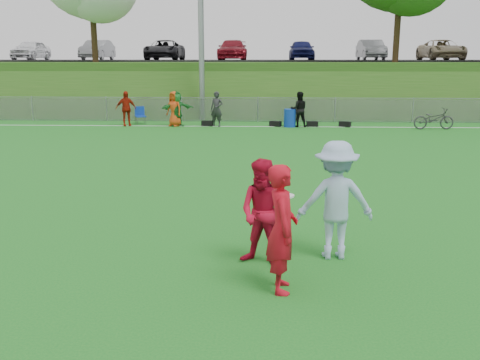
# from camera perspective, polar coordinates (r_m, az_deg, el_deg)

# --- Properties ---
(ground) EXTENTS (120.00, 120.00, 0.00)m
(ground) POSITION_cam_1_polar(r_m,az_deg,el_deg) (8.68, 0.24, -9.47)
(ground) COLOR #166B1E
(ground) RESTS_ON ground
(sideline_far) EXTENTS (60.00, 0.10, 0.01)m
(sideline_far) POSITION_cam_1_polar(r_m,az_deg,el_deg) (26.23, 1.84, 5.73)
(sideline_far) COLOR white
(sideline_far) RESTS_ON ground
(fence) EXTENTS (58.00, 0.06, 1.30)m
(fence) POSITION_cam_1_polar(r_m,az_deg,el_deg) (28.14, 1.91, 7.54)
(fence) COLOR gray
(fence) RESTS_ON ground
(berm) EXTENTS (120.00, 18.00, 3.00)m
(berm) POSITION_cam_1_polar(r_m,az_deg,el_deg) (39.06, 2.12, 10.31)
(berm) COLOR #285818
(berm) RESTS_ON ground
(parking_lot) EXTENTS (120.00, 12.00, 0.10)m
(parking_lot) POSITION_cam_1_polar(r_m,az_deg,el_deg) (41.02, 2.16, 12.60)
(parking_lot) COLOR black
(parking_lot) RESTS_ON berm
(car_row) EXTENTS (32.04, 5.18, 1.44)m
(car_row) POSITION_cam_1_polar(r_m,az_deg,el_deg) (40.04, 0.44, 13.71)
(car_row) COLOR white
(car_row) RESTS_ON parking_lot
(spectator_row) EXTENTS (9.42, 1.06, 1.69)m
(spectator_row) POSITION_cam_1_polar(r_m,az_deg,el_deg) (26.33, -4.47, 7.57)
(spectator_row) COLOR #A21A0B
(spectator_row) RESTS_ON ground
(gear_bags) EXTENTS (7.32, 0.50, 0.26)m
(gear_bags) POSITION_cam_1_polar(r_m,az_deg,el_deg) (26.33, 4.79, 5.99)
(gear_bags) COLOR black
(gear_bags) RESTS_ON ground
(player_red_left) EXTENTS (0.47, 0.70, 1.87)m
(player_red_left) POSITION_cam_1_polar(r_m,az_deg,el_deg) (7.65, 4.51, -5.19)
(player_red_left) COLOR red
(player_red_left) RESTS_ON ground
(player_red_center) EXTENTS (1.04, 0.94, 1.75)m
(player_red_center) POSITION_cam_1_polar(r_m,az_deg,el_deg) (8.58, 2.62, -3.55)
(player_red_center) COLOR red
(player_red_center) RESTS_ON ground
(player_blue) EXTENTS (1.33, 0.82, 1.99)m
(player_blue) POSITION_cam_1_polar(r_m,az_deg,el_deg) (9.02, 10.15, -2.13)
(player_blue) COLOR #A0BBDF
(player_blue) RESTS_ON ground
(frisbee) EXTENTS (0.29, 0.29, 0.03)m
(frisbee) POSITION_cam_1_polar(r_m,az_deg,el_deg) (8.59, 4.87, -1.68)
(frisbee) COLOR white
(frisbee) RESTS_ON ground
(recycling_bin) EXTENTS (0.63, 0.63, 0.86)m
(recycling_bin) POSITION_cam_1_polar(r_m,az_deg,el_deg) (26.17, 5.34, 6.60)
(recycling_bin) COLOR #0F35A8
(recycling_bin) RESTS_ON ground
(camp_chair) EXTENTS (0.65, 0.65, 0.88)m
(camp_chair) POSITION_cam_1_polar(r_m,az_deg,el_deg) (27.63, -10.55, 6.42)
(camp_chair) COLOR #0F35A2
(camp_chair) RESTS_ON ground
(bicycle) EXTENTS (1.91, 0.75, 0.98)m
(bicycle) POSITION_cam_1_polar(r_m,az_deg,el_deg) (26.72, 19.97, 6.15)
(bicycle) COLOR #2C2C2E
(bicycle) RESTS_ON ground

